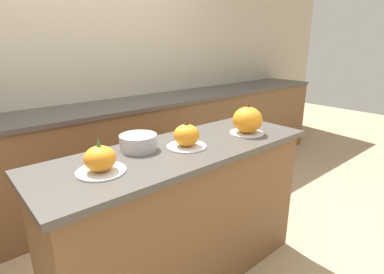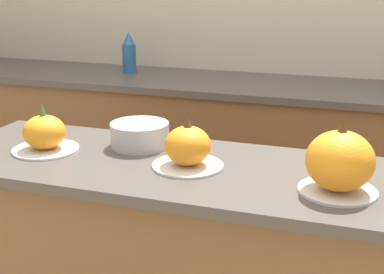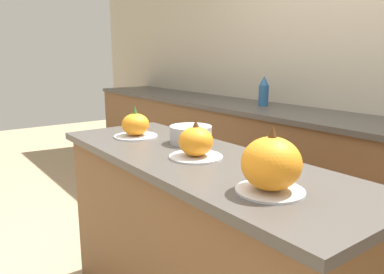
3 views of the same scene
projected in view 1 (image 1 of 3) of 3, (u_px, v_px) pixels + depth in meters
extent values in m
cube|color=#B2A893|center=(74.00, 66.00, 2.66)|extent=(8.00, 0.06, 2.50)
cube|color=brown|center=(183.00, 219.00, 1.82)|extent=(1.58, 0.50, 0.85)
cube|color=#47423D|center=(182.00, 150.00, 1.68)|extent=(1.64, 0.56, 0.03)
cube|color=brown|center=(99.00, 160.00, 2.67)|extent=(6.00, 0.56, 0.89)
cube|color=#47423D|center=(94.00, 110.00, 2.53)|extent=(6.00, 0.60, 0.03)
cylinder|color=silver|center=(101.00, 171.00, 1.36)|extent=(0.22, 0.22, 0.01)
ellipsoid|color=orange|center=(100.00, 158.00, 1.34)|extent=(0.14, 0.14, 0.12)
cone|color=#38702D|center=(98.00, 142.00, 1.32)|extent=(0.02, 0.02, 0.05)
cylinder|color=silver|center=(187.00, 146.00, 1.68)|extent=(0.22, 0.22, 0.01)
ellipsoid|color=orange|center=(187.00, 135.00, 1.66)|extent=(0.14, 0.14, 0.12)
cone|color=#4C2D14|center=(186.00, 122.00, 1.64)|extent=(0.03, 0.03, 0.03)
cylinder|color=silver|center=(247.00, 133.00, 1.93)|extent=(0.22, 0.22, 0.01)
ellipsoid|color=orange|center=(247.00, 120.00, 1.90)|extent=(0.19, 0.19, 0.17)
cone|color=#4C2D14|center=(248.00, 104.00, 1.87)|extent=(0.03, 0.03, 0.04)
cylinder|color=#ADADB2|center=(138.00, 142.00, 1.63)|extent=(0.20, 0.20, 0.08)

